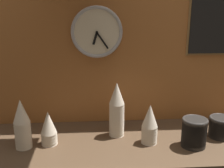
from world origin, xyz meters
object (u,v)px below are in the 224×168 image
(bowl_stack_right, at_px, (194,132))
(wall_clock, at_px, (97,32))
(cup_stack_left, at_px, (49,128))
(menu_board, at_px, (224,11))
(cup_stack_center_right, at_px, (150,124))
(cup_stack_far_left, at_px, (22,124))
(cup_stack_center, at_px, (117,109))
(bowl_stack_far_right, at_px, (221,126))

(bowl_stack_right, distance_m, wall_clock, 0.74)
(cup_stack_left, xyz_separation_m, menu_board, (0.98, 0.26, 0.57))
(cup_stack_center_right, relative_size, menu_board, 0.41)
(cup_stack_left, bearing_deg, menu_board, 15.07)
(wall_clock, bearing_deg, cup_stack_center_right, -46.70)
(cup_stack_left, height_order, menu_board, menu_board)
(cup_stack_far_left, distance_m, cup_stack_center, 0.49)
(cup_stack_left, relative_size, menu_board, 0.35)
(cup_stack_center, xyz_separation_m, bowl_stack_far_right, (0.56, -0.06, -0.09))
(bowl_stack_right, bearing_deg, cup_stack_far_left, 176.97)
(cup_stack_center, height_order, bowl_stack_far_right, cup_stack_center)
(cup_stack_center_right, distance_m, bowl_stack_far_right, 0.40)
(cup_stack_far_left, relative_size, cup_stack_left, 1.42)
(cup_stack_far_left, relative_size, cup_stack_center, 0.85)
(cup_stack_center_right, distance_m, bowl_stack_right, 0.23)
(wall_clock, relative_size, menu_board, 0.57)
(cup_stack_center_right, xyz_separation_m, bowl_stack_far_right, (0.40, 0.04, -0.05))
(cup_stack_far_left, distance_m, menu_board, 1.26)
(bowl_stack_right, distance_m, menu_board, 0.71)
(cup_stack_left, relative_size, bowl_stack_right, 1.20)
(cup_stack_center_right, relative_size, bowl_stack_right, 1.41)
(cup_stack_far_left, relative_size, cup_stack_center_right, 1.22)
(bowl_stack_right, distance_m, bowl_stack_far_right, 0.20)
(cup_stack_far_left, height_order, cup_stack_center_right, cup_stack_far_left)
(bowl_stack_right, xyz_separation_m, bowl_stack_far_right, (0.18, 0.09, -0.02))
(cup_stack_far_left, distance_m, cup_stack_center_right, 0.64)
(cup_stack_center_right, height_order, cup_stack_center, cup_stack_center)
(cup_stack_far_left, relative_size, bowl_stack_right, 1.71)
(cup_stack_left, distance_m, bowl_stack_right, 0.74)
(cup_stack_center, distance_m, bowl_stack_right, 0.41)
(cup_stack_left, distance_m, menu_board, 1.16)
(bowl_stack_right, bearing_deg, cup_stack_center, 158.43)
(wall_clock, bearing_deg, menu_board, 0.71)
(cup_stack_center, bearing_deg, cup_stack_left, -167.56)
(cup_stack_far_left, xyz_separation_m, bowl_stack_right, (0.86, -0.05, -0.05))
(cup_stack_far_left, xyz_separation_m, cup_stack_left, (0.12, 0.03, -0.04))
(cup_stack_center_right, bearing_deg, wall_clock, 133.30)
(cup_stack_center_right, bearing_deg, cup_stack_left, 177.63)
(cup_stack_left, distance_m, cup_stack_center_right, 0.52)
(menu_board, bearing_deg, cup_stack_left, -164.93)
(cup_stack_far_left, bearing_deg, wall_clock, 36.39)
(bowl_stack_right, height_order, wall_clock, wall_clock)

